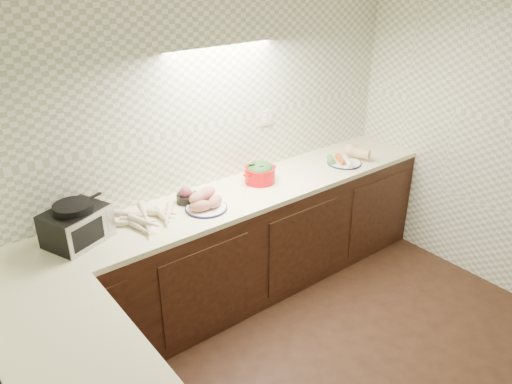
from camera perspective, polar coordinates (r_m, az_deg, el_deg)
room at (r=2.43m, az=18.15°, el=2.64°), size 3.60×3.60×2.60m
counter at (r=3.07m, az=-3.94°, el=-17.01°), size 3.60×3.60×0.90m
toaster_oven at (r=3.26m, az=-19.84°, el=-3.49°), size 0.44×0.40×0.26m
parsnip_pile at (r=3.36m, az=-12.14°, el=-3.22°), size 0.46×0.42×0.08m
sweet_potato_plate at (r=3.50m, az=-5.86°, el=-1.14°), size 0.30×0.30×0.14m
onion_bowl at (r=3.61m, az=-7.86°, el=-0.46°), size 0.16×0.16×0.13m
dutch_oven at (r=3.88m, az=0.45°, el=2.28°), size 0.30×0.26×0.17m
veg_plate at (r=4.35m, az=10.36°, el=4.10°), size 0.36×0.34×0.13m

